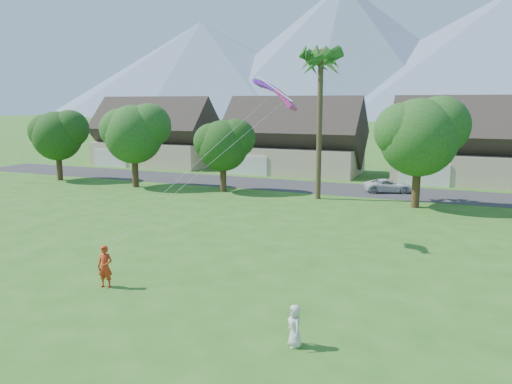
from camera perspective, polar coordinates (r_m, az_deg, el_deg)
The scene contains 10 objects.
ground at distance 17.28m, azimuth -13.59°, elevation -18.14°, with size 500.00×500.00×0.00m, color #2D6019.
street at distance 47.73m, azimuth 11.18°, elevation 0.24°, with size 90.00×7.00×0.01m, color #2D2D30.
kite_flyer at distance 23.29m, azimuth -16.86°, elevation -8.16°, with size 0.70×0.46×1.91m, color red.
watcher at distance 17.36m, azimuth 4.46°, elevation -15.01°, with size 0.72×0.47×1.47m, color silver.
parked_car at distance 47.13m, azimuth 14.91°, elevation 0.70°, with size 1.99×4.32×1.20m, color silver.
mountain_ridge at distance 272.92m, azimuth 23.58°, elevation 13.81°, with size 540.00×240.00×70.00m.
houses_row at distance 56.00m, azimuth 13.67°, elevation 5.15°, with size 72.75×8.19×8.86m.
tree_row at distance 41.49m, azimuth 8.15°, elevation 5.66°, with size 62.27×6.67×8.45m.
fan_palm at distance 42.31m, azimuth 7.44°, elevation 15.13°, with size 3.00×3.00×13.80m.
parafoil_kite at distance 28.40m, azimuth 2.45°, elevation 11.41°, with size 2.92×1.23×0.50m.
Camera 1 is at (9.25, -12.12, 8.13)m, focal length 35.00 mm.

